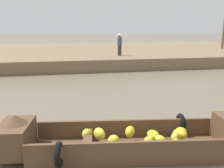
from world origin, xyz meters
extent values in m
plane|color=#665B4C|center=(0.00, 10.00, 0.00)|extent=(300.00, 300.00, 0.00)
cube|color=#756047|center=(0.00, 25.09, 0.41)|extent=(160.00, 20.00, 0.82)
cube|color=brown|center=(0.60, 4.87, 0.06)|extent=(4.44, 1.81, 0.12)
cube|color=brown|center=(0.68, 5.45, 0.34)|extent=(4.28, 0.66, 0.43)
cube|color=brown|center=(0.52, 4.30, 0.34)|extent=(4.28, 0.66, 0.43)
cube|color=brown|center=(-1.86, 5.21, 0.44)|extent=(0.80, 1.14, 0.64)
cone|color=brown|center=(-1.86, 5.21, 0.86)|extent=(0.63, 0.63, 0.20)
cube|color=brown|center=(-0.31, 5.00, 0.36)|extent=(0.35, 1.14, 0.05)
torus|color=black|center=(2.13, 5.37, 0.38)|extent=(0.19, 0.53, 0.52)
torus|color=black|center=(-0.92, 4.37, 0.38)|extent=(0.19, 0.53, 0.52)
ellipsoid|color=gold|center=(1.25, 4.60, 0.38)|extent=(0.31, 0.32, 0.20)
ellipsoid|color=yellow|center=(1.84, 4.85, 0.35)|extent=(0.42, 0.42, 0.22)
ellipsoid|color=yellow|center=(-0.31, 5.23, 0.38)|extent=(0.32, 0.33, 0.23)
ellipsoid|color=gold|center=(1.64, 4.65, 0.38)|extent=(0.34, 0.34, 0.24)
ellipsoid|color=yellow|center=(1.55, 4.43, 0.32)|extent=(0.32, 0.37, 0.23)
ellipsoid|color=gold|center=(1.91, 4.93, 0.36)|extent=(0.33, 0.30, 0.22)
ellipsoid|color=yellow|center=(0.70, 5.10, 0.40)|extent=(0.35, 0.40, 0.26)
ellipsoid|color=yellow|center=(0.23, 4.73, 0.39)|extent=(0.27, 0.26, 0.27)
ellipsoid|color=yellow|center=(1.16, 4.80, 0.41)|extent=(0.31, 0.37, 0.20)
ellipsoid|color=yellow|center=(-0.04, 5.02, 0.45)|extent=(0.34, 0.40, 0.28)
ellipsoid|color=gold|center=(0.97, 4.58, 0.39)|extent=(0.31, 0.32, 0.19)
cylinder|color=#332D28|center=(3.31, 17.56, 1.20)|extent=(0.28, 0.28, 0.75)
cylinder|color=#384C70|center=(3.31, 17.56, 1.87)|extent=(0.34, 0.34, 0.60)
sphere|color=#9E7556|center=(3.31, 17.56, 2.29)|extent=(0.22, 0.22, 0.22)
cone|color=tan|center=(3.31, 17.56, 2.41)|extent=(0.44, 0.44, 0.14)
camera|label=1|loc=(-0.72, 0.11, 2.74)|focal=37.95mm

